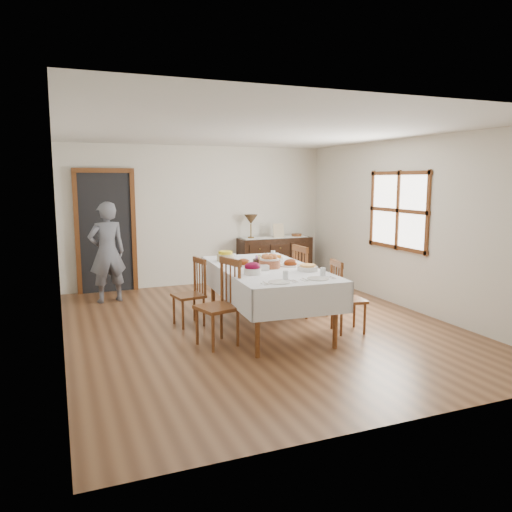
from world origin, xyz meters
name	(u,v)px	position (x,y,z in m)	size (l,w,h in m)	color
ground	(259,325)	(0.00, 0.00, 0.00)	(6.00, 6.00, 0.00)	brown
room_shell	(238,204)	(-0.15, 0.42, 1.64)	(5.02, 6.02, 2.65)	silver
dining_table	(267,275)	(0.06, -0.15, 0.73)	(1.35, 2.47, 0.83)	silver
chair_left_near	(221,302)	(-0.72, -0.56, 0.53)	(0.54, 0.54, 1.05)	brown
chair_left_far	(192,291)	(-0.83, 0.40, 0.46)	(0.44, 0.44, 0.92)	brown
chair_right_near	(345,296)	(0.93, -0.68, 0.48)	(0.45, 0.45, 0.95)	brown
chair_right_far	(308,280)	(0.87, 0.22, 0.53)	(0.45, 0.45, 1.04)	brown
sideboard	(275,259)	(1.45, 2.72, 0.43)	(1.43, 0.52, 0.86)	black
person	(107,249)	(-1.76, 2.16, 0.87)	(0.54, 0.35, 1.74)	#575963
bread_basket	(269,262)	(0.07, -0.19, 0.91)	(0.28, 0.28, 0.18)	brown
egg_basket	(261,260)	(0.14, 0.25, 0.87)	(0.24, 0.24, 0.10)	black
ham_platter_a	(243,263)	(-0.18, 0.10, 0.86)	(0.31, 0.31, 0.11)	silver
ham_platter_b	(291,264)	(0.40, -0.15, 0.86)	(0.31, 0.31, 0.11)	silver
beet_bowl	(252,269)	(-0.29, -0.51, 0.90)	(0.22, 0.22, 0.15)	silver
carrot_bowl	(275,259)	(0.36, 0.26, 0.87)	(0.22, 0.22, 0.08)	silver
pineapple_bowl	(225,256)	(-0.28, 0.57, 0.89)	(0.25, 0.25, 0.14)	#C0B286
casserole_dish	(308,268)	(0.45, -0.55, 0.86)	(0.26, 0.26, 0.08)	silver
butter_dish	(263,268)	(-0.08, -0.34, 0.86)	(0.14, 0.10, 0.07)	silver
setting_left	(281,280)	(-0.16, -1.05, 0.85)	(0.43, 0.31, 0.10)	silver
setting_right	(319,276)	(0.35, -1.04, 0.85)	(0.43, 0.31, 0.10)	silver
glass_far_a	(233,257)	(-0.15, 0.60, 0.88)	(0.07, 0.07, 0.09)	silver
glass_far_b	(273,254)	(0.46, 0.58, 0.88)	(0.06, 0.06, 0.11)	silver
runner	(274,237)	(1.45, 2.74, 0.86)	(1.30, 0.35, 0.01)	white
table_lamp	(251,220)	(0.96, 2.75, 1.21)	(0.26, 0.26, 0.46)	brown
picture_frame	(278,231)	(1.49, 2.64, 1.00)	(0.22, 0.08, 0.28)	tan
deco_bowl	(297,235)	(1.92, 2.70, 0.89)	(0.20, 0.20, 0.06)	brown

